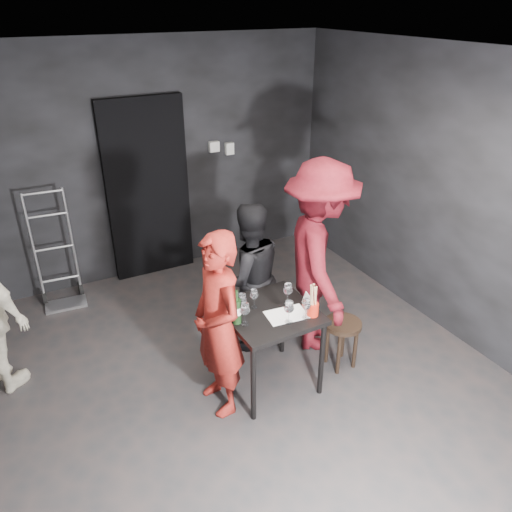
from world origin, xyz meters
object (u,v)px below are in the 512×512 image
wine_bottle (237,311)px  tasting_table (270,321)px  breadstick_cup (313,301)px  server_red (218,322)px  hand_truck (61,284)px  woman_black (248,279)px  stool (342,332)px  man_maroon (320,237)px

wine_bottle → tasting_table: bearing=3.8°
breadstick_cup → wine_bottle: bearing=162.2°
wine_bottle → server_red: bearing=-175.5°
hand_truck → breadstick_cup: bearing=-50.6°
hand_truck → tasting_table: hand_truck is taller
wine_bottle → woman_black: bearing=56.5°
woman_black → wine_bottle: size_ratio=4.84×
tasting_table → wine_bottle: wine_bottle is taller
stool → breadstick_cup: 0.67m
server_red → woman_black: (0.58, 0.64, -0.11)m
man_maroon → server_red: bearing=126.8°
server_red → man_maroon: man_maroon is taller
hand_truck → stool: hand_truck is taller
hand_truck → stool: (2.09, -2.30, 0.14)m
tasting_table → hand_truck: bearing=122.4°
stool → woman_black: bearing=129.8°
server_red → wine_bottle: server_red is taller
hand_truck → man_maroon: 2.94m
stool → breadstick_cup: size_ratio=1.57×
server_red → wine_bottle: (0.17, 0.01, 0.05)m
breadstick_cup → stool: bearing=14.7°
wine_bottle → hand_truck: bearing=116.0°
hand_truck → server_red: size_ratio=0.80×
wine_bottle → breadstick_cup: size_ratio=0.98×
server_red → breadstick_cup: size_ratio=5.44×
hand_truck → tasting_table: bearing=-53.0°
stool → server_red: server_red is taller
stool → woman_black: size_ratio=0.33×
woman_black → stool: bearing=132.3°
woman_black → man_maroon: man_maroon is taller
tasting_table → wine_bottle: bearing=-176.2°
server_red → man_maroon: (1.17, 0.35, 0.31)m
hand_truck → woman_black: bearing=-42.1°
hand_truck → tasting_table: (1.39, -2.20, 0.42)m
hand_truck → woman_black: woman_black is taller
woman_black → wine_bottle: bearing=59.0°
man_maroon → wine_bottle: bearing=128.8°
breadstick_cup → woman_black: bearing=101.8°
stool → woman_black: (-0.59, 0.70, 0.34)m
stool → breadstick_cup: breadstick_cup is taller
man_maroon → hand_truck: bearing=67.8°
hand_truck → server_red: bearing=-63.1°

